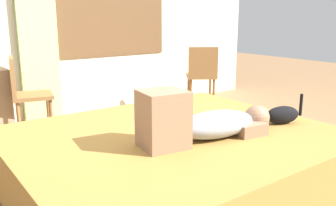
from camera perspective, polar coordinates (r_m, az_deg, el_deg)
The scene contains 7 objects.
ground_plane at distance 2.67m, azimuth 1.55°, elevation -14.51°, with size 16.00×16.00×0.00m, color olive.
bed at distance 2.53m, azimuth 0.87°, elevation -10.03°, with size 2.12×1.80×0.50m.
person_lying at distance 2.29m, azimuth 5.51°, elevation -2.95°, with size 0.94×0.37×0.34m.
cat at distance 2.74m, azimuth 17.04°, elevation -1.77°, with size 0.34×0.19×0.21m.
chair_by_desk at distance 3.94m, azimuth -21.39°, elevation 1.65°, with size 0.46×0.46×0.86m.
chair_spare at distance 4.88m, azimuth 5.30°, elevation 4.66°, with size 0.53×0.53×0.86m.
curtain_left at distance 4.49m, azimuth -19.94°, elevation 13.86°, with size 0.44×0.06×2.69m, color #ADCC75.
Camera 1 is at (-1.45, -1.86, 1.26)m, focal length 39.17 mm.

